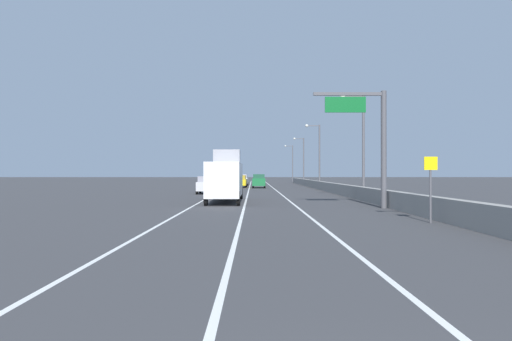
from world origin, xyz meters
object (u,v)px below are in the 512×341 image
at_px(car_blue_1, 242,179).
at_px(lamp_post_right_second, 360,138).
at_px(lamp_post_right_third, 318,151).
at_px(car_green_0, 259,181).
at_px(car_white_2, 242,180).
at_px(car_yellow_3, 241,181).
at_px(overhead_sign_gantry, 372,134).
at_px(box_truck, 226,178).
at_px(lamp_post_right_fourth, 302,157).
at_px(speed_advisory_sign, 431,184).
at_px(car_silver_4, 206,185).
at_px(lamp_post_right_fifth, 291,160).

bearing_deg(car_blue_1, lamp_post_right_second, -77.50).
distance_m(lamp_post_right_third, car_green_0, 9.69).
relative_size(lamp_post_right_third, car_white_2, 1.98).
relative_size(car_blue_1, car_yellow_3, 0.93).
distance_m(lamp_post_right_second, car_yellow_3, 33.04).
xyz_separation_m(overhead_sign_gantry, box_truck, (-9.73, 6.57, -2.85)).
height_order(overhead_sign_gantry, lamp_post_right_fourth, lamp_post_right_fourth).
relative_size(lamp_post_right_fourth, car_blue_1, 2.02).
bearing_deg(speed_advisory_sign, lamp_post_right_fourth, 88.77).
distance_m(car_blue_1, car_yellow_3, 21.27).
distance_m(lamp_post_right_fourth, car_yellow_3, 24.20).
distance_m(car_green_0, car_silver_4, 19.51).
distance_m(overhead_sign_gantry, speed_advisory_sign, 9.27).
relative_size(lamp_post_right_fifth, car_yellow_3, 1.88).
bearing_deg(car_yellow_3, car_green_0, -39.20).
distance_m(car_green_0, box_truck, 32.93).
xyz_separation_m(lamp_post_right_second, lamp_post_right_third, (-0.21, 25.81, 0.00)).
xyz_separation_m(car_green_0, car_silver_4, (-5.85, -18.62, -0.06)).
bearing_deg(lamp_post_right_second, lamp_post_right_fifth, 89.81).
xyz_separation_m(car_green_0, car_blue_1, (-3.06, 23.51, -0.06)).
distance_m(lamp_post_right_second, car_silver_4, 17.94).
height_order(lamp_post_right_third, lamp_post_right_fourth, same).
xyz_separation_m(lamp_post_right_fourth, car_blue_1, (-11.82, 0.42, -4.33)).
relative_size(lamp_post_right_fourth, car_yellow_3, 1.88).
height_order(lamp_post_right_third, car_white_2, lamp_post_right_third).
bearing_deg(car_white_2, lamp_post_right_second, -74.13).
distance_m(speed_advisory_sign, lamp_post_right_fifth, 97.10).
bearing_deg(box_truck, lamp_post_right_third, 69.56).
relative_size(car_green_0, car_yellow_3, 0.87).
relative_size(lamp_post_right_third, car_yellow_3, 1.88).
height_order(overhead_sign_gantry, lamp_post_right_fifth, lamp_post_right_fifth).
xyz_separation_m(lamp_post_right_fifth, car_yellow_3, (-11.48, -46.65, -4.35)).
bearing_deg(lamp_post_right_third, lamp_post_right_second, -89.53).
bearing_deg(speed_advisory_sign, car_yellow_3, 101.21).
bearing_deg(lamp_post_right_fifth, car_white_2, -106.59).
distance_m(lamp_post_right_third, box_truck, 32.26).
distance_m(overhead_sign_gantry, lamp_post_right_third, 36.67).
bearing_deg(lamp_post_right_fifth, car_silver_4, -102.18).
relative_size(lamp_post_right_second, car_white_2, 1.98).
relative_size(car_blue_1, car_silver_4, 0.94).
relative_size(car_blue_1, box_truck, 0.47).
bearing_deg(lamp_post_right_second, car_green_0, 106.53).
relative_size(speed_advisory_sign, car_blue_1, 0.67).
xyz_separation_m(speed_advisory_sign, car_silver_4, (-13.08, 29.51, -0.82)).
bearing_deg(car_silver_4, lamp_post_right_fifth, 77.82).
bearing_deg(car_yellow_3, overhead_sign_gantry, -77.08).
xyz_separation_m(lamp_post_right_second, car_white_2, (-11.14, 39.17, -4.31)).
distance_m(lamp_post_right_second, car_blue_1, 53.48).
height_order(speed_advisory_sign, lamp_post_right_fourth, lamp_post_right_fourth).
xyz_separation_m(lamp_post_right_fifth, car_white_2, (-11.40, -38.26, -4.31)).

